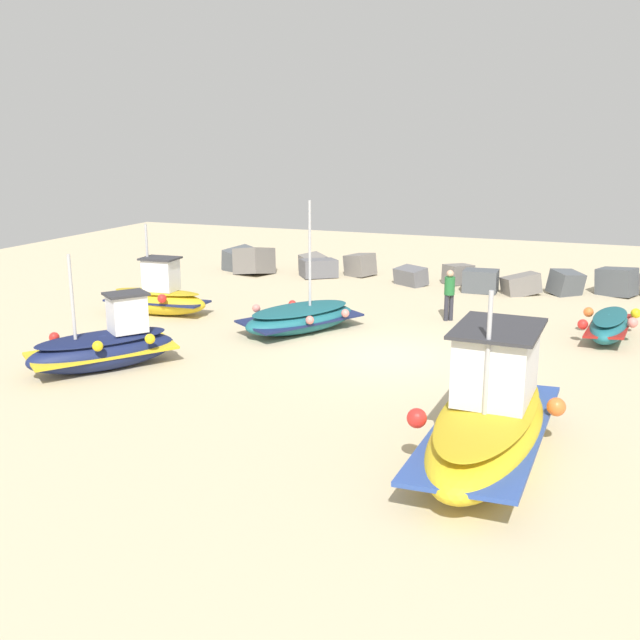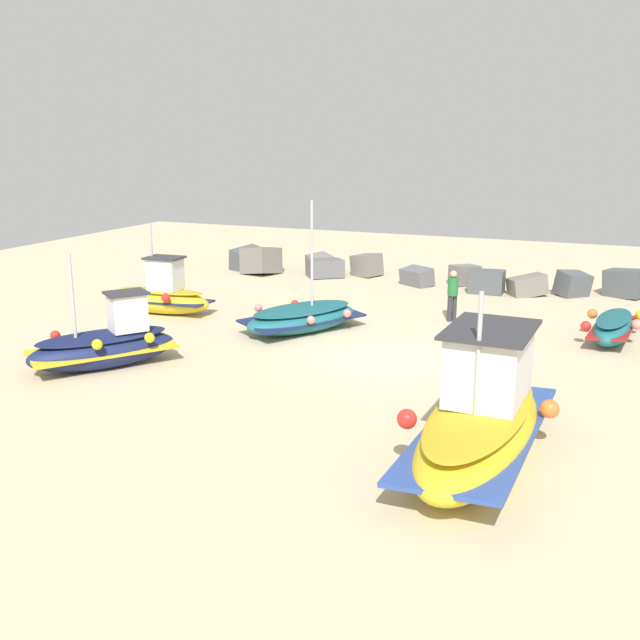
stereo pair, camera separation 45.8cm
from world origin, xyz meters
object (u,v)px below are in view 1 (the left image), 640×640
(fishing_boat_0, at_px, (106,346))
(fishing_boat_2, at_px, (158,296))
(fishing_boat_1, at_px, (490,416))
(fishing_boat_4, at_px, (609,325))
(person_walking, at_px, (449,292))
(fishing_boat_3, at_px, (301,318))

(fishing_boat_0, height_order, fishing_boat_2, fishing_boat_0)
(fishing_boat_0, xyz_separation_m, fishing_boat_1, (9.62, -1.80, 0.20))
(fishing_boat_1, distance_m, fishing_boat_4, 9.42)
(fishing_boat_0, bearing_deg, person_walking, -5.83)
(fishing_boat_1, distance_m, fishing_boat_2, 13.61)
(fishing_boat_4, xyz_separation_m, person_walking, (-4.67, 0.47, 0.52))
(fishing_boat_2, distance_m, person_walking, 9.25)
(fishing_boat_2, height_order, person_walking, fishing_boat_2)
(fishing_boat_0, distance_m, fishing_boat_3, 5.91)
(fishing_boat_0, xyz_separation_m, person_walking, (6.89, 7.89, 0.35))
(fishing_boat_0, relative_size, fishing_boat_1, 0.67)
(fishing_boat_4, bearing_deg, fishing_boat_2, 104.36)
(fishing_boat_2, distance_m, fishing_boat_4, 13.71)
(fishing_boat_1, xyz_separation_m, person_walking, (-2.73, 9.69, 0.14))
(fishing_boat_3, bearing_deg, fishing_boat_1, 73.38)
(fishing_boat_0, bearing_deg, fishing_boat_2, 55.87)
(fishing_boat_1, xyz_separation_m, fishing_boat_2, (-11.61, 7.10, -0.18))
(fishing_boat_1, bearing_deg, fishing_boat_4, -9.63)
(fishing_boat_1, xyz_separation_m, fishing_boat_4, (1.94, 9.21, -0.38))
(fishing_boat_1, relative_size, fishing_boat_3, 1.37)
(fishing_boat_2, bearing_deg, fishing_boat_4, 5.81)
(fishing_boat_1, height_order, fishing_boat_4, fishing_boat_1)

